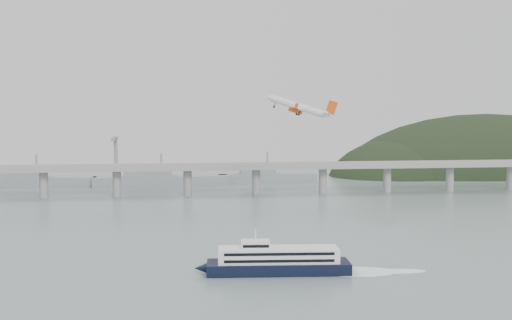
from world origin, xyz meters
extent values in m
plane|color=slate|center=(0.00, 0.00, 0.00)|extent=(900.00, 900.00, 0.00)
cube|color=gray|center=(0.00, 200.00, 20.00)|extent=(800.00, 22.00, 2.20)
cube|color=gray|center=(0.00, 189.50, 22.00)|extent=(800.00, 0.60, 1.80)
cube|color=gray|center=(0.00, 210.50, 22.00)|extent=(800.00, 0.60, 1.80)
cylinder|color=gray|center=(-130.00, 200.00, 9.50)|extent=(6.00, 6.00, 21.00)
cylinder|color=gray|center=(-80.00, 200.00, 9.50)|extent=(6.00, 6.00, 21.00)
cylinder|color=gray|center=(-30.00, 200.00, 9.50)|extent=(6.00, 6.00, 21.00)
cylinder|color=gray|center=(20.00, 200.00, 9.50)|extent=(6.00, 6.00, 21.00)
cylinder|color=gray|center=(70.00, 200.00, 9.50)|extent=(6.00, 6.00, 21.00)
cylinder|color=gray|center=(120.00, 200.00, 9.50)|extent=(6.00, 6.00, 21.00)
cylinder|color=gray|center=(170.00, 200.00, 9.50)|extent=(6.00, 6.00, 21.00)
cylinder|color=gray|center=(220.00, 200.00, 9.50)|extent=(6.00, 6.00, 21.00)
ellipsoid|color=black|center=(270.00, 330.00, -18.00)|extent=(320.00, 150.00, 156.00)
ellipsoid|color=black|center=(175.00, 320.00, -12.00)|extent=(140.00, 110.00, 96.00)
cube|color=gray|center=(-150.00, 270.00, 4.00)|extent=(95.67, 20.15, 8.00)
cube|color=gray|center=(-159.50, 270.00, 12.00)|extent=(33.90, 15.02, 8.00)
cylinder|color=gray|center=(-150.00, 270.00, 20.00)|extent=(1.60, 1.60, 14.00)
cube|color=gray|center=(-50.00, 265.00, 4.00)|extent=(110.55, 21.43, 8.00)
cube|color=gray|center=(-61.00, 265.00, 12.00)|extent=(39.01, 16.73, 8.00)
cylinder|color=gray|center=(-50.00, 265.00, 20.00)|extent=(1.60, 1.60, 14.00)
cube|color=gray|center=(40.00, 275.00, 4.00)|extent=(85.00, 13.60, 8.00)
cube|color=gray|center=(31.50, 275.00, 12.00)|extent=(29.75, 11.90, 8.00)
cylinder|color=gray|center=(40.00, 275.00, 20.00)|extent=(1.60, 1.60, 14.00)
cube|color=gray|center=(-90.00, 300.00, 20.00)|extent=(3.00, 3.00, 40.00)
cube|color=gray|center=(-90.00, 290.00, 38.00)|extent=(3.00, 28.00, 3.00)
cube|color=black|center=(-2.06, -19.97, 2.08)|extent=(52.96, 17.04, 4.16)
cone|color=black|center=(-30.06, -17.49, 2.08)|extent=(5.55, 4.61, 4.16)
cube|color=white|center=(-2.06, -19.97, 6.77)|extent=(44.48, 14.23, 5.21)
cube|color=black|center=(-2.52, -25.20, 8.12)|extent=(39.42, 3.66, 1.04)
cube|color=black|center=(-2.52, -25.20, 5.62)|extent=(39.42, 3.66, 1.04)
cube|color=black|center=(-1.59, -14.73, 8.12)|extent=(39.42, 3.66, 1.04)
cube|color=black|center=(-1.59, -14.73, 5.62)|extent=(39.42, 3.66, 1.04)
cube|color=white|center=(-10.35, -19.23, 10.72)|extent=(11.01, 8.18, 2.71)
cube|color=black|center=(-10.68, -22.91, 10.72)|extent=(9.34, 0.95, 1.04)
cylinder|color=white|center=(-10.35, -19.23, 14.06)|extent=(0.56, 0.56, 4.16)
ellipsoid|color=white|center=(26.98, -22.54, 0.05)|extent=(31.19, 17.58, 0.21)
ellipsoid|color=white|center=(41.50, -23.83, 0.05)|extent=(23.06, 9.45, 0.21)
cylinder|color=white|center=(30.64, 102.34, 62.80)|extent=(29.37, 18.21, 13.20)
cone|color=white|center=(15.13, 109.58, 68.11)|extent=(6.74, 6.09, 5.24)
cone|color=white|center=(46.79, 94.83, 57.86)|extent=(7.57, 6.23, 5.57)
cube|color=white|center=(31.28, 101.97, 61.40)|extent=(20.51, 36.99, 3.94)
cube|color=white|center=(46.05, 95.22, 58.94)|extent=(8.67, 13.72, 2.00)
cube|color=#DF4F0F|center=(48.09, 94.48, 62.13)|extent=(6.63, 2.96, 8.45)
cylinder|color=#DF4F0F|center=(31.89, 108.39, 60.10)|extent=(5.86, 4.72, 3.89)
cylinder|color=black|center=(29.85, 109.34, 60.79)|extent=(2.13, 2.73, 2.58)
cube|color=white|center=(32.21, 108.30, 61.16)|extent=(2.93, 1.49, 2.13)
cylinder|color=#DF4F0F|center=(26.86, 97.16, 60.71)|extent=(5.86, 4.72, 3.89)
cylinder|color=black|center=(24.82, 98.11, 61.41)|extent=(2.13, 2.73, 2.58)
cube|color=white|center=(27.18, 97.07, 61.78)|extent=(2.93, 1.49, 2.13)
cylinder|color=black|center=(31.88, 104.78, 59.33)|extent=(1.29, 0.74, 2.70)
cylinder|color=black|center=(31.53, 104.88, 58.16)|extent=(1.61, 1.00, 1.56)
cylinder|color=black|center=(29.51, 99.48, 59.62)|extent=(1.29, 0.74, 2.70)
cylinder|color=black|center=(29.15, 99.57, 58.45)|extent=(1.61, 1.00, 1.56)
cylinder|color=black|center=(18.10, 108.01, 63.79)|extent=(1.29, 0.74, 2.70)
cylinder|color=black|center=(17.74, 108.11, 62.62)|extent=(1.61, 1.00, 1.56)
cube|color=#DF4F0F|center=(41.39, 118.31, 61.07)|extent=(2.42, 1.14, 3.11)
cube|color=#DF4F0F|center=(25.83, 83.62, 62.97)|extent=(2.42, 1.14, 3.11)
camera|label=1|loc=(-39.31, -231.98, 57.05)|focal=42.00mm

